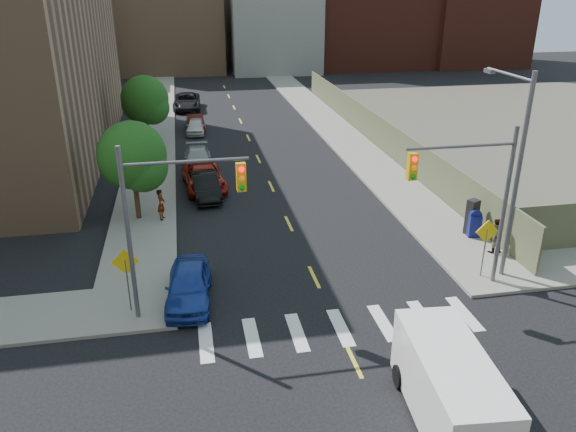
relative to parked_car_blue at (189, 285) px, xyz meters
name	(u,v)px	position (x,y,z in m)	size (l,w,h in m)	color
ground	(372,399)	(5.50, -7.00, -0.75)	(160.00, 160.00, 0.00)	black
sidewalk_nw	(156,115)	(-2.25, 34.50, -0.67)	(3.50, 73.00, 0.15)	gray
sidewalk_ne	(313,109)	(13.25, 34.50, -0.67)	(3.50, 73.00, 0.15)	gray
fence_north	(375,129)	(15.10, 21.00, 0.50)	(0.12, 44.00, 2.50)	#555D41
gravel_lot	(565,128)	(33.50, 23.00, -0.72)	(36.00, 42.00, 0.06)	#595447
bg_bldg_west	(49,29)	(-16.50, 63.00, 5.25)	(14.00, 18.00, 12.00)	#592319
bg_bldg_midwest	(170,14)	(-0.50, 65.00, 6.75)	(14.00, 16.00, 15.00)	#8C6B4C
bg_bldg_center	(270,33)	(13.50, 63.00, 4.25)	(12.00, 16.00, 10.00)	gray
bg_bldg_east	(361,9)	(27.50, 65.00, 7.25)	(18.00, 18.00, 16.00)	#592319
bg_bldg_fareast	(468,1)	(43.50, 63.00, 8.25)	(14.00, 16.00, 18.00)	#592319
signal_nw	(169,210)	(-0.48, -1.00, 3.78)	(4.59, 0.30, 7.00)	#59595E
signal_ne	(473,188)	(11.48, -1.00, 3.78)	(4.59, 0.30, 7.00)	#59595E
streetlight_ne	(514,162)	(13.70, -0.10, 4.47)	(0.25, 3.70, 9.00)	#59595E
warn_sign_nw	(126,269)	(-2.30, -0.50, 1.25)	(1.06, 0.06, 2.83)	#59595E
warn_sign_ne	(486,238)	(12.70, -0.50, 1.25)	(1.06, 0.06, 2.83)	#59595E
warn_sign_midwest	(143,163)	(-2.30, 13.00, 1.25)	(1.06, 0.06, 2.83)	#59595E
tree_west_near	(132,159)	(-2.50, 9.05, 2.73)	(3.66, 3.64, 5.52)	#332114
tree_west_far	(145,102)	(-2.50, 24.05, 2.73)	(3.66, 3.64, 5.52)	#332114
parked_car_blue	(189,285)	(0.00, 0.00, 0.00)	(1.77, 4.40, 1.50)	#1C3A9A
parked_car_black	(205,186)	(1.30, 11.85, -0.03)	(1.52, 4.35, 1.43)	black
parked_car_red	(204,178)	(1.30, 13.31, -0.02)	(2.41, 5.22, 1.45)	maroon
parked_car_silver	(198,158)	(1.08, 17.83, -0.09)	(1.84, 4.52, 1.31)	#9A9CA1
parked_car_white	(196,126)	(1.30, 27.24, -0.11)	(1.50, 3.74, 1.27)	silver
parked_car_maroon	(195,123)	(1.30, 28.36, -0.09)	(1.39, 3.98, 1.31)	#42110D
parked_car_grey	(187,101)	(0.76, 37.07, 0.04)	(2.63, 5.70, 1.58)	black
cargo_van	(448,384)	(7.39, -8.13, 0.49)	(2.53, 5.33, 2.37)	white
mailbox	(475,223)	(14.36, 3.37, 0.11)	(0.67, 0.55, 1.47)	navy
payphone	(472,217)	(14.35, 3.70, 0.33)	(0.55, 0.45, 1.85)	black
pedestrian_west	(161,204)	(-1.22, 8.57, 0.25)	(0.62, 0.41, 1.70)	gray
pedestrian_east	(495,236)	(14.42, 1.55, 0.25)	(0.83, 0.65, 1.71)	gray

